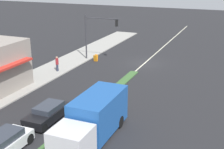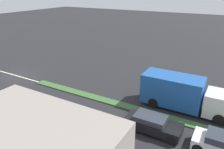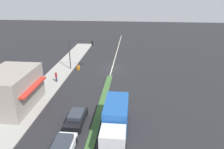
# 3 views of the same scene
# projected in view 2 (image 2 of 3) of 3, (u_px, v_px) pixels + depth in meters

# --- Properties ---
(ground_plane) EXTENTS (160.00, 160.00, 0.00)m
(ground_plane) POSITION_uv_depth(u_px,v_px,m) (161.00, 116.00, 18.02)
(ground_plane) COLOR #232326
(lane_marking_center) EXTENTS (0.16, 60.00, 0.01)m
(lane_marking_center) POSITION_uv_depth(u_px,v_px,m) (16.00, 76.00, 26.33)
(lane_marking_center) COLOR beige
(lane_marking_center) RESTS_ON ground
(delivery_truck) EXTENTS (2.44, 7.50, 2.87)m
(delivery_truck) POSITION_uv_depth(u_px,v_px,m) (182.00, 93.00, 18.75)
(delivery_truck) COLOR silver
(delivery_truck) RESTS_ON ground
(suv_black) EXTENTS (1.77, 4.17, 1.25)m
(suv_black) POSITION_uv_depth(u_px,v_px,m) (152.00, 124.00, 16.01)
(suv_black) COLOR black
(suv_black) RESTS_ON ground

